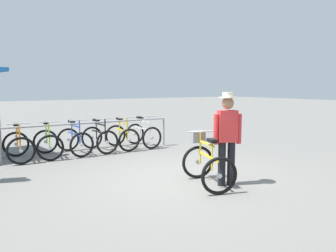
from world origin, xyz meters
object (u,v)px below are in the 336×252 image
Objects in this scene: racked_bike_black at (99,139)px; racked_bike_white at (143,135)px; racked_bike_blue at (75,141)px; featured_bicycle at (206,161)px; racked_bike_yellow at (122,136)px; person_with_featured_bike at (227,135)px; racked_bike_lime at (48,143)px; racked_bike_orange at (18,146)px.

racked_bike_black and racked_bike_white have the same top height.
featured_bicycle is (1.24, -4.05, 0.08)m from racked_bike_blue.
racked_bike_yellow is 4.32m from person_with_featured_bike.
racked_bike_lime is 0.67× the size of person_with_featured_bike.
racked_bike_yellow is at bearing 179.46° from racked_bike_white.
racked_bike_black is 0.90× the size of featured_bicycle.
person_with_featured_bike is at bearing -62.62° from racked_bike_lime.
racked_bike_yellow is 1.02× the size of racked_bike_white.
racked_bike_white is at bearing -0.54° from racked_bike_yellow.
racked_bike_black is at bearing 100.92° from person_with_featured_bike.
racked_bike_orange is at bearing 179.46° from racked_bike_black.
racked_bike_lime is 2.80m from racked_bike_white.
racked_bike_yellow is at bearing 87.67° from featured_bicycle.
racked_bike_lime is at bearing 117.38° from person_with_featured_bike.
racked_bike_blue is at bearing 179.46° from racked_bike_white.
racked_bike_white is at bearing -0.54° from racked_bike_lime.
racked_bike_lime and racked_bike_yellow have the same top height.
racked_bike_white is 4.12m from featured_bicycle.
racked_bike_orange is 0.90× the size of featured_bicycle.
racked_bike_black is 4.08m from featured_bicycle.
racked_bike_black is 4.40m from person_with_featured_bike.
person_with_featured_bike reaches higher than featured_bicycle.
racked_bike_lime is 0.70m from racked_bike_blue.
racked_bike_black and featured_bicycle have the same top height.
racked_bike_white is (3.50, -0.03, 0.00)m from racked_bike_orange.
racked_bike_yellow is at bearing -0.54° from racked_bike_black.
racked_bike_orange is 3.50m from racked_bike_white.
racked_bike_blue is 1.02× the size of racked_bike_white.
racked_bike_black is 1.00× the size of racked_bike_yellow.
person_with_featured_bike is (0.13, -4.28, 0.58)m from racked_bike_yellow.
racked_bike_lime and racked_bike_black have the same top height.
racked_bike_orange is 1.00× the size of racked_bike_blue.
racked_bike_blue is at bearing -0.54° from racked_bike_orange.
featured_bicycle is (2.64, -4.07, 0.08)m from racked_bike_orange.
featured_bicycle is at bearing -82.46° from racked_bike_black.
racked_bike_yellow is at bearing -0.54° from racked_bike_lime.
racked_bike_orange and racked_bike_yellow have the same top height.
racked_bike_orange is 2.10m from racked_bike_black.
racked_bike_blue is 4.59m from person_with_featured_bike.
racked_bike_black and racked_bike_yellow have the same top height.
racked_bike_lime is 1.02× the size of racked_bike_yellow.
racked_bike_blue is 1.00× the size of racked_bike_black.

